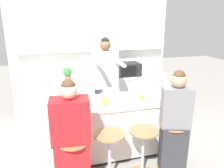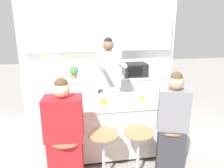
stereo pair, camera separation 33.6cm
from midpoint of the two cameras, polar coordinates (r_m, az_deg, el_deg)
ground_plane at (r=3.79m, az=2.85°, el=-17.13°), size 16.00×16.00×0.00m
wall_back at (r=4.84m, az=-1.15°, el=9.95°), size 3.44×0.22×2.70m
back_counter at (r=4.81m, az=-0.58°, el=-3.41°), size 3.19×0.60×0.91m
kitchen_island at (r=3.56m, az=2.96°, el=-11.08°), size 1.72×0.74×0.89m
bar_stool_leftmost at (r=2.94m, az=-8.05°, el=-18.96°), size 0.40×0.40×0.70m
bar_stool_center_left at (r=3.01m, az=1.16°, el=-17.83°), size 0.40×0.40×0.70m
bar_stool_center_right at (r=3.09m, az=10.06°, el=-17.08°), size 0.40×0.40×0.70m
bar_stool_rightmost at (r=3.28m, az=17.74°, el=-15.48°), size 0.40×0.40×0.70m
person_cooking at (r=3.89m, az=1.55°, el=-1.36°), size 0.44×0.60×1.81m
person_wrapped_blanket at (r=2.78m, az=-8.77°, el=-13.95°), size 0.48×0.32×1.47m
person_seated_near at (r=3.11m, az=18.44°, el=-11.41°), size 0.44×0.36×1.48m
cooking_pot at (r=3.47m, az=2.68°, el=-2.64°), size 0.35×0.27×0.14m
fruit_bowl at (r=3.33m, az=14.01°, el=-4.54°), size 0.24×0.24×0.08m
coffee_cup_near at (r=3.42m, az=10.59°, el=-3.80°), size 0.11×0.08×0.08m
coffee_cup_far at (r=3.21m, az=0.73°, el=-4.63°), size 0.12×0.09×0.10m
banana_bunch at (r=3.23m, az=-7.63°, el=-5.14°), size 0.17×0.12×0.06m
microwave at (r=4.77m, az=8.01°, el=3.72°), size 0.51×0.38×0.28m
potted_plant at (r=4.59m, az=-7.84°, el=3.20°), size 0.19×0.19×0.25m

